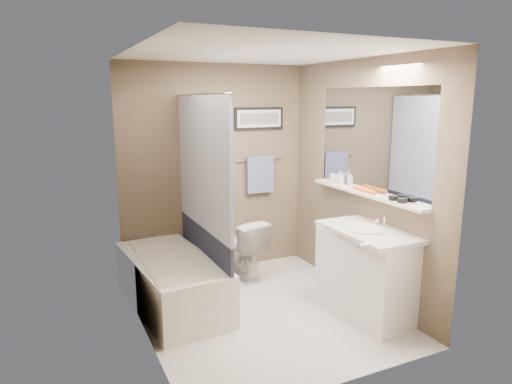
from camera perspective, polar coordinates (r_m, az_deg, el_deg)
name	(u,v)px	position (r m, az deg, el deg)	size (l,w,h in m)	color
ground	(263,312)	(4.54, 0.84, -14.73)	(2.50, 2.50, 0.00)	beige
ceiling	(263,55)	(4.08, 0.94, 16.78)	(2.20, 2.50, 0.04)	white
wall_back	(216,171)	(5.26, -5.04, 2.69)	(2.20, 0.04, 2.40)	brown
wall_front	(344,222)	(3.12, 10.94, -3.76)	(2.20, 0.04, 2.40)	brown
wall_left	(144,201)	(3.80, -13.88, -1.09)	(0.04, 2.50, 2.40)	brown
wall_right	(359,181)	(4.71, 12.76, 1.40)	(0.04, 2.50, 2.40)	brown
tile_surround	(132,211)	(4.32, -15.25, -2.35)	(0.02, 1.55, 2.00)	tan
curtain_rod	(201,94)	(4.37, -6.87, 12.02)	(0.02, 0.02, 1.55)	silver
curtain_upper	(203,163)	(4.42, -6.66, 3.56)	(0.03, 1.45, 1.28)	white
curtain_lower	(205,245)	(4.60, -6.42, -6.60)	(0.03, 1.45, 0.36)	#232743
mirror	(372,140)	(4.55, 14.26, 6.31)	(0.02, 1.60, 1.00)	silver
shelf	(364,193)	(4.59, 13.41, -0.18)	(0.12, 1.60, 0.03)	silver
towel_bar	(260,159)	(5.44, 0.44, 4.11)	(0.02, 0.02, 0.60)	silver
towel	(260,174)	(5.45, 0.53, 2.21)	(0.34, 0.05, 0.44)	#8D92CE
art_frame	(259,119)	(5.42, 0.37, 9.17)	(0.62, 0.03, 0.26)	black
art_mat	(259,119)	(5.40, 0.44, 9.17)	(0.56, 0.00, 0.20)	white
art_image	(260,119)	(5.40, 0.45, 9.16)	(0.50, 0.00, 0.13)	#595959
door	(406,241)	(3.51, 18.24, -5.80)	(0.80, 0.02, 2.00)	silver
door_handle	(365,245)	(3.33, 13.47, -6.43)	(0.02, 0.02, 0.10)	silver
bathtub	(172,282)	(4.62, -10.48, -11.02)	(0.70, 1.50, 0.50)	silver
tub_rim	(171,258)	(4.53, -10.60, -8.10)	(0.56, 1.36, 0.02)	beige
toilet	(240,248)	(5.24, -1.99, -6.97)	(0.38, 0.67, 0.69)	silver
vanity	(366,275)	(4.44, 13.65, -10.03)	(0.50, 0.90, 0.80)	white
countertop	(368,232)	(4.30, 13.81, -4.85)	(0.54, 0.96, 0.04)	beige
sink_basin	(367,229)	(4.28, 13.73, -4.51)	(0.34, 0.34, 0.01)	silver
faucet_spout	(385,222)	(4.40, 15.79, -3.63)	(0.02, 0.02, 0.10)	silver
faucet_knob	(377,221)	(4.48, 14.93, -3.58)	(0.05, 0.05, 0.05)	silver
candle_bowl_near	(402,201)	(4.20, 17.82, -1.02)	(0.09, 0.09, 0.04)	black
candle_bowl_far	(393,198)	(4.28, 16.79, -0.72)	(0.09, 0.09, 0.04)	black
hair_brush_front	(369,191)	(4.53, 13.93, 0.13)	(0.04, 0.04, 0.22)	#D1571D
hair_brush_back	(362,189)	(4.61, 13.10, 0.37)	(0.04, 0.04, 0.22)	#EC5121
pink_comb	(351,188)	(4.75, 11.84, 0.52)	(0.03, 0.16, 0.01)	pink
glass_jar	(333,178)	(4.99, 9.64, 1.69)	(0.08, 0.08, 0.10)	silver
soap_bottle	(340,178)	(4.90, 10.42, 1.75)	(0.07, 0.07, 0.15)	#999999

